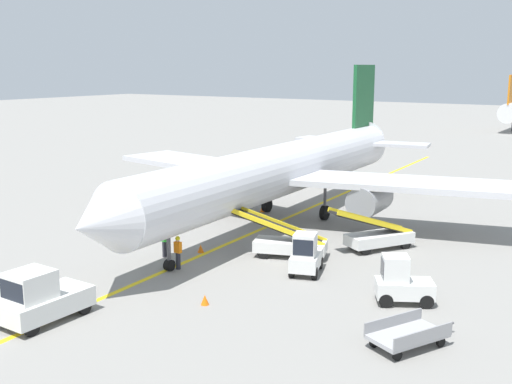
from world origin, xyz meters
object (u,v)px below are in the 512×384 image
at_px(baggage_tug_by_cargo_door, 401,282).
at_px(belt_loader_forward_hold, 378,236).
at_px(safety_cone_wingtip_left, 199,197).
at_px(ground_crew_wing_walker, 178,251).
at_px(safety_cone_nose_right, 262,209).
at_px(baggage_tug_near_wing, 306,256).
at_px(safety_cone_wingtip_right, 201,248).
at_px(safety_cone_nose_left, 205,300).
at_px(pushback_tug, 40,298).
at_px(airliner, 285,169).
at_px(ground_crew_marshaller, 164,240).
at_px(belt_loader_aft_hold, 288,243).
at_px(baggage_cart_loaded, 408,335).

relative_size(baggage_tug_by_cargo_door, belt_loader_forward_hold, 0.56).
bearing_deg(safety_cone_wingtip_left, baggage_tug_by_cargo_door, -30.70).
distance_m(ground_crew_wing_walker, safety_cone_nose_right, 13.19).
bearing_deg(baggage_tug_near_wing, safety_cone_wingtip_right, 179.46).
height_order(baggage_tug_by_cargo_door, safety_cone_nose_left, baggage_tug_by_cargo_door).
relative_size(baggage_tug_by_cargo_door, safety_cone_nose_right, 6.20).
bearing_deg(pushback_tug, baggage_tug_near_wing, 60.66).
distance_m(airliner, pushback_tug, 19.76).
xyz_separation_m(airliner, ground_crew_marshaller, (-1.35, -10.42, -2.51)).
relative_size(belt_loader_aft_hold, ground_crew_marshaller, 3.02).
bearing_deg(baggage_tug_near_wing, baggage_cart_loaded, -36.60).
xyz_separation_m(ground_crew_marshaller, safety_cone_wingtip_left, (-7.40, 12.45, -0.69)).
bearing_deg(safety_cone_nose_left, safety_cone_nose_right, 114.07).
relative_size(ground_crew_marshaller, safety_cone_wingtip_right, 3.86).
distance_m(belt_loader_aft_hold, baggage_cart_loaded, 11.50).
relative_size(baggage_cart_loaded, safety_cone_nose_right, 8.45).
bearing_deg(safety_cone_nose_right, baggage_tug_near_wing, -48.73).
bearing_deg(baggage_cart_loaded, safety_cone_wingtip_right, 158.82).
bearing_deg(ground_crew_wing_walker, baggage_cart_loaded, -10.53).
distance_m(pushback_tug, baggage_tug_by_cargo_door, 14.82).
bearing_deg(pushback_tug, safety_cone_wingtip_left, 112.51).
height_order(airliner, ground_crew_wing_walker, airliner).
relative_size(belt_loader_aft_hold, baggage_cart_loaded, 1.38).
relative_size(baggage_cart_loaded, safety_cone_nose_left, 8.45).
bearing_deg(safety_cone_nose_right, belt_loader_forward_hold, -22.30).
bearing_deg(baggage_tug_near_wing, pushback_tug, -119.34).
relative_size(baggage_tug_by_cargo_door, safety_cone_nose_left, 6.20).
relative_size(ground_crew_wing_walker, safety_cone_nose_right, 3.86).
height_order(belt_loader_forward_hold, ground_crew_wing_walker, belt_loader_forward_hold).
xyz_separation_m(safety_cone_nose_right, safety_cone_wingtip_left, (-6.24, 0.83, 0.00)).
xyz_separation_m(safety_cone_nose_left, safety_cone_wingtip_left, (-13.33, 16.71, 0.00)).
bearing_deg(belt_loader_forward_hold, ground_crew_wing_walker, -129.23).
bearing_deg(ground_crew_marshaller, safety_cone_wingtip_left, 120.74).
relative_size(airliner, safety_cone_wingtip_left, 80.18).
bearing_deg(pushback_tug, safety_cone_wingtip_right, 92.31).
relative_size(baggage_cart_loaded, safety_cone_wingtip_left, 8.45).
bearing_deg(safety_cone_wingtip_right, safety_cone_nose_left, -50.95).
bearing_deg(safety_cone_wingtip_left, ground_crew_wing_walker, -55.63).
relative_size(airliner, ground_crew_wing_walker, 20.75).
height_order(baggage_tug_by_cargo_door, safety_cone_wingtip_right, baggage_tug_by_cargo_door).
distance_m(airliner, ground_crew_marshaller, 10.80).
distance_m(baggage_tug_by_cargo_door, safety_cone_wingtip_right, 11.81).
xyz_separation_m(pushback_tug, safety_cone_nose_left, (4.37, 4.93, -0.77)).
bearing_deg(safety_cone_nose_left, ground_crew_wing_walker, 142.55).
bearing_deg(safety_cone_wingtip_right, baggage_tug_near_wing, -0.54).
relative_size(belt_loader_forward_hold, baggage_cart_loaded, 1.32).
bearing_deg(baggage_tug_by_cargo_door, belt_loader_forward_hold, 118.78).
relative_size(baggage_tug_near_wing, belt_loader_forward_hold, 0.55).
height_order(baggage_tug_near_wing, belt_loader_aft_hold, belt_loader_aft_hold).
distance_m(safety_cone_nose_left, safety_cone_nose_right, 17.39).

